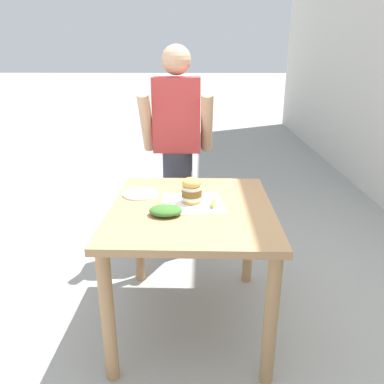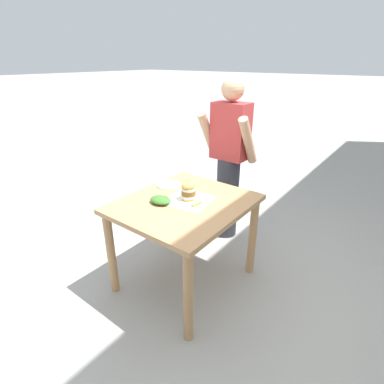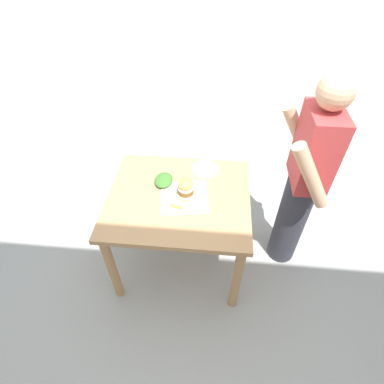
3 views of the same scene
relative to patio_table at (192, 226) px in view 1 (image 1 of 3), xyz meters
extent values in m
plane|color=#9E9E99|center=(0.00, 0.00, -0.66)|extent=(80.00, 80.00, 0.00)
cube|color=tan|center=(0.00, 0.00, 0.11)|extent=(0.93, 1.05, 0.04)
cylinder|color=tan|center=(-0.40, -0.47, -0.29)|extent=(0.07, 0.07, 0.75)
cylinder|color=tan|center=(0.40, -0.47, -0.29)|extent=(0.07, 0.07, 0.75)
cylinder|color=tan|center=(-0.40, 0.47, -0.29)|extent=(0.07, 0.07, 0.75)
cylinder|color=tan|center=(0.40, 0.47, -0.29)|extent=(0.07, 0.07, 0.75)
cube|color=white|center=(0.01, 0.04, 0.13)|extent=(0.39, 0.39, 0.00)
cylinder|color=gold|center=(0.00, 0.05, 0.14)|extent=(0.11, 0.11, 0.02)
cylinder|color=silver|center=(0.00, 0.05, 0.16)|extent=(0.12, 0.12, 0.02)
cylinder|color=brown|center=(0.00, 0.05, 0.19)|extent=(0.12, 0.12, 0.04)
cylinder|color=silver|center=(0.00, 0.05, 0.22)|extent=(0.12, 0.12, 0.02)
ellipsoid|color=gold|center=(0.00, 0.05, 0.25)|extent=(0.11, 0.11, 0.06)
cylinder|color=#D1B77F|center=(0.00, 0.05, 0.29)|extent=(0.00, 0.00, 0.05)
cylinder|color=#8EA83D|center=(0.12, 0.00, 0.14)|extent=(0.04, 0.10, 0.02)
cylinder|color=white|center=(-0.32, 0.18, 0.13)|extent=(0.22, 0.22, 0.01)
cylinder|color=silver|center=(-0.34, 0.18, 0.14)|extent=(0.04, 0.17, 0.01)
cylinder|color=silver|center=(-0.31, 0.18, 0.14)|extent=(0.03, 0.17, 0.01)
ellipsoid|color=#386B28|center=(-0.14, -0.13, 0.15)|extent=(0.18, 0.14, 0.05)
cylinder|color=#33333D|center=(-0.14, 0.91, -0.21)|extent=(0.24, 0.24, 0.90)
cube|color=#B73838|center=(-0.14, 0.91, 0.52)|extent=(0.36, 0.22, 0.56)
sphere|color=tan|center=(-0.14, 0.91, 0.92)|extent=(0.22, 0.22, 0.22)
cylinder|color=tan|center=(-0.37, 0.85, 0.47)|extent=(0.09, 0.34, 0.50)
cylinder|color=tan|center=(0.09, 0.85, 0.47)|extent=(0.09, 0.34, 0.50)
cylinder|color=black|center=(4.21, 7.23, -0.34)|extent=(0.66, 0.28, 0.64)
camera|label=1|loc=(0.06, -1.99, 0.93)|focal=35.00mm
camera|label=2|loc=(1.36, -1.68, 1.18)|focal=28.00mm
camera|label=3|loc=(1.56, 0.25, 1.69)|focal=28.00mm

